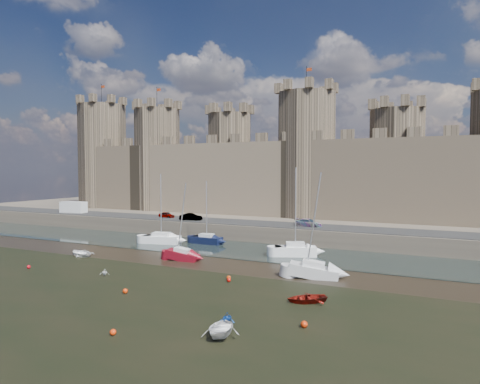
{
  "coord_description": "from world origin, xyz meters",
  "views": [
    {
      "loc": [
        25.58,
        -29.69,
        11.29
      ],
      "look_at": [
        0.79,
        22.0,
        8.28
      ],
      "focal_mm": 32.0,
      "sensor_mm": 36.0,
      "label": 1
    }
  ],
  "objects": [
    {
      "name": "buoy_0",
      "position": [
        -17.0,
        3.33,
        0.2
      ],
      "size": [
        0.39,
        0.39,
        0.39
      ],
      "primitive_type": "sphere",
      "color": "red",
      "rests_on": "ground"
    },
    {
      "name": "dinghy_6",
      "position": [
        -17.29,
        11.33,
        0.37
      ],
      "size": [
        4.12,
        3.39,
        0.74
      ],
      "primitive_type": "imported",
      "rotation": [
        1.57,
        0.0,
        4.46
      ],
      "color": "white",
      "rests_on": "ground"
    },
    {
      "name": "castle",
      "position": [
        -0.64,
        48.0,
        11.67
      ],
      "size": [
        108.5,
        11.0,
        29.0
      ],
      "color": "#42382B",
      "rests_on": "quay"
    },
    {
      "name": "dinghy_5",
      "position": [
        11.33,
        -2.21,
        0.37
      ],
      "size": [
        1.4,
        1.56,
        0.74
      ],
      "primitive_type": "imported",
      "rotation": [
        1.57,
        0.0,
        0.15
      ],
      "color": "#16469C",
      "rests_on": "ground"
    },
    {
      "name": "seaweed_patch",
      "position": [
        0.0,
        -6.0,
        0.01
      ],
      "size": [
        70.0,
        34.0,
        0.01
      ],
      "primitive_type": "cube",
      "color": "black",
      "rests_on": "ground"
    },
    {
      "name": "road",
      "position": [
        0.0,
        34.0,
        2.55
      ],
      "size": [
        160.0,
        7.0,
        0.1
      ],
      "primitive_type": "cube",
      "color": "black",
      "rests_on": "quay"
    },
    {
      "name": "dinghy_2",
      "position": [
        12.01,
        -4.27,
        0.37
      ],
      "size": [
        3.67,
        4.26,
        0.74
      ],
      "primitive_type": "imported",
      "rotation": [
        1.57,
        0.0,
        3.51
      ],
      "color": "silver",
      "rests_on": "ground"
    },
    {
      "name": "van",
      "position": [
        -42.22,
        33.5,
        3.65
      ],
      "size": [
        5.48,
        2.69,
        2.3
      ],
      "primitive_type": "cube",
      "rotation": [
        0.0,
        0.0,
        0.11
      ],
      "color": "silver",
      "rests_on": "quay"
    },
    {
      "name": "buoy_1",
      "position": [
        6.23,
        8.04,
        0.19
      ],
      "size": [
        0.39,
        0.39,
        0.39
      ],
      "primitive_type": "sphere",
      "color": "red",
      "rests_on": "ground"
    },
    {
      "name": "sailboat_0",
      "position": [
        -13.15,
        23.32,
        0.82
      ],
      "size": [
        6.01,
        3.43,
        10.59
      ],
      "rotation": [
        0.0,
        0.0,
        0.23
      ],
      "color": "white",
      "rests_on": "ground"
    },
    {
      "name": "water_channel",
      "position": [
        0.0,
        24.0,
        0.04
      ],
      "size": [
        160.0,
        12.0,
        0.08
      ],
      "primitive_type": "cube",
      "color": "black",
      "rests_on": "ground"
    },
    {
      "name": "dinghy_4",
      "position": [
        15.2,
        5.02,
        0.35
      ],
      "size": [
        4.16,
        3.83,
        0.7
      ],
      "primitive_type": "imported",
      "rotation": [
        1.57,
        0.0,
        5.26
      ],
      "color": "maroon",
      "rests_on": "ground"
    },
    {
      "name": "buoy_3",
      "position": [
        5.86,
        8.76,
        0.22
      ],
      "size": [
        0.45,
        0.45,
        0.45
      ],
      "primitive_type": "sphere",
      "color": "#C63608",
      "rests_on": "ground"
    },
    {
      "name": "quay",
      "position": [
        0.0,
        60.0,
        1.25
      ],
      "size": [
        160.0,
        60.0,
        2.5
      ],
      "primitive_type": "cube",
      "color": "#4C443A",
      "rests_on": "ground"
    },
    {
      "name": "car_0",
      "position": [
        -20.02,
        34.43,
        3.04
      ],
      "size": [
        3.33,
        1.7,
        1.08
      ],
      "primitive_type": "imported",
      "rotation": [
        0.0,
        0.0,
        1.43
      ],
      "color": "gray",
      "rests_on": "quay"
    },
    {
      "name": "car_2",
      "position": [
        6.85,
        33.77,
        3.11
      ],
      "size": [
        4.42,
        2.26,
        1.23
      ],
      "primitive_type": "imported",
      "rotation": [
        0.0,
        0.0,
        1.44
      ],
      "color": "gray",
      "rests_on": "quay"
    },
    {
      "name": "buoy_2",
      "position": [
        5.43,
        -7.7,
        0.22
      ],
      "size": [
        0.44,
        0.44,
        0.44
      ],
      "primitive_type": "sphere",
      "color": "red",
      "rests_on": "ground"
    },
    {
      "name": "buoy_4",
      "position": [
        -0.44,
        0.38,
        0.24
      ],
      "size": [
        0.47,
        0.47,
        0.47
      ],
      "primitive_type": "sphere",
      "color": "red",
      "rests_on": "ground"
    },
    {
      "name": "ground",
      "position": [
        0.0,
        0.0,
        0.0
      ],
      "size": [
        160.0,
        160.0,
        0.0
      ],
      "primitive_type": "plane",
      "color": "black",
      "rests_on": "ground"
    },
    {
      "name": "car_1",
      "position": [
        -13.71,
        32.65,
        3.14
      ],
      "size": [
        4.06,
        2.13,
        1.27
      ],
      "primitive_type": "imported",
      "rotation": [
        0.0,
        0.0,
        1.78
      ],
      "color": "gray",
      "rests_on": "quay"
    },
    {
      "name": "sailboat_2",
      "position": [
        8.29,
        22.98,
        0.89
      ],
      "size": [
        5.71,
        3.98,
        11.49
      ],
      "rotation": [
        0.0,
        0.0,
        0.4
      ],
      "color": "white",
      "rests_on": "ground"
    },
    {
      "name": "sailboat_1",
      "position": [
        -6.77,
        26.05,
        0.76
      ],
      "size": [
        4.76,
        1.88,
        9.51
      ],
      "rotation": [
        0.0,
        0.0,
        -0.01
      ],
      "color": "black",
      "rests_on": "ground"
    },
    {
      "name": "sailboat_4",
      "position": [
        -3.7,
        14.69,
        0.72
      ],
      "size": [
        4.26,
        1.94,
        9.7
      ],
      "rotation": [
        0.0,
        0.0,
        0.08
      ],
      "color": "maroon",
      "rests_on": "ground"
    },
    {
      "name": "buoy_5",
      "position": [
        16.76,
        -0.73,
        0.25
      ],
      "size": [
        0.5,
        0.5,
        0.5
      ],
      "primitive_type": "sphere",
      "color": "red",
      "rests_on": "ground"
    },
    {
      "name": "dinghy_3",
      "position": [
        -6.94,
        4.7,
        0.31
      ],
      "size": [
        1.57,
        1.54,
        0.62
      ],
      "primitive_type": "imported",
      "rotation": [
        1.57,
        0.0,
        0.9
      ],
      "color": "white",
      "rests_on": "ground"
    },
    {
      "name": "sailboat_5",
      "position": [
        13.45,
        13.39,
        0.78
      ],
      "size": [
        5.43,
        3.03,
        11.05
      ],
      "rotation": [
        0.0,
        0.0,
        0.21
      ],
      "color": "beige",
      "rests_on": "ground"
    }
  ]
}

